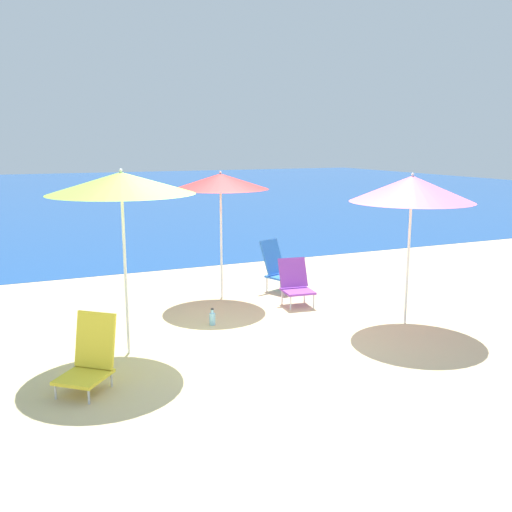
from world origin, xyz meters
name	(u,v)px	position (x,y,z in m)	size (l,w,h in m)	color
ground_plane	(239,343)	(0.00, 0.00, 0.00)	(60.00, 60.00, 0.00)	#D1BA89
sea_water	(61,193)	(0.00, 24.71, 0.00)	(60.00, 40.00, 0.01)	#19478C
beach_umbrella_lime	(121,183)	(-1.42, 0.25, 2.15)	(1.78, 1.78, 2.32)	white
beach_umbrella_red	(220,181)	(0.59, 2.24, 1.99)	(1.61, 1.61, 2.16)	white
beach_umbrella_pink	(412,189)	(2.57, -0.18, 1.98)	(1.76, 1.76, 2.21)	white
beach_chair_yellow	(90,357)	(-2.00, -0.64, 0.35)	(0.74, 0.76, 0.81)	silver
beach_chair_blue	(277,266)	(1.68, 2.31, 0.44)	(0.62, 0.75, 0.90)	silver
beach_chair_purple	(295,282)	(1.56, 1.37, 0.37)	(0.53, 0.64, 0.74)	silver
water_bottle	(212,318)	(-0.07, 0.88, 0.10)	(0.09, 0.09, 0.25)	#8CCCEA
seagull	(274,267)	(2.20, 3.54, 0.14)	(0.27, 0.11, 0.23)	gold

